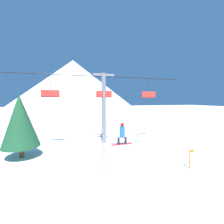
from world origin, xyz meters
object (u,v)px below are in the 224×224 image
at_px(pine_tree_near, 20,121).
at_px(snow_ramp, 136,170).
at_px(trail_marker, 190,158).
at_px(snowboarder, 122,133).

bearing_deg(pine_tree_near, snow_ramp, -42.31).
distance_m(snow_ramp, trail_marker, 4.95).
xyz_separation_m(snowboarder, trail_marker, (5.11, -0.25, -2.09)).
bearing_deg(snow_ramp, trail_marker, 13.47).
bearing_deg(pine_tree_near, trail_marker, -24.83).
bearing_deg(snow_ramp, pine_tree_near, 137.69).
height_order(snow_ramp, trail_marker, snow_ramp).
xyz_separation_m(snow_ramp, snowboarder, (-0.30, 1.40, 1.78)).
relative_size(snow_ramp, pine_tree_near, 0.67).
bearing_deg(snow_ramp, snowboarder, 102.20).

